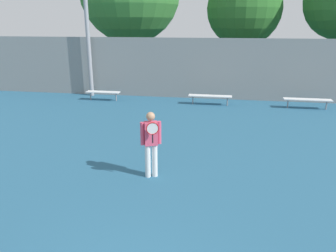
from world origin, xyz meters
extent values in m
cylinder|color=silver|center=(-0.53, 4.80, 0.44)|extent=(0.14, 0.14, 0.87)
cylinder|color=silver|center=(-0.36, 4.87, 0.44)|extent=(0.14, 0.14, 0.87)
cube|color=#DB4C6B|center=(-0.44, 4.84, 1.17)|extent=(0.37, 0.30, 0.60)
cylinder|color=#DB4C6B|center=(-0.64, 4.76, 1.18)|extent=(0.10, 0.10, 0.58)
cylinder|color=#DB4C6B|center=(-0.25, 4.91, 1.18)|extent=(0.10, 0.10, 0.58)
sphere|color=tan|center=(-0.44, 4.84, 1.61)|extent=(0.22, 0.22, 0.22)
cylinder|color=black|center=(-0.34, 4.58, 1.13)|extent=(0.03, 0.03, 0.22)
torus|color=red|center=(-0.34, 4.58, 1.38)|extent=(0.30, 0.14, 0.31)
cylinder|color=silver|center=(-0.34, 4.58, 1.38)|extent=(0.25, 0.10, 0.27)
cube|color=white|center=(0.64, 12.80, 0.44)|extent=(2.06, 0.40, 0.04)
cylinder|color=gray|center=(-0.18, 12.80, 0.21)|extent=(0.06, 0.06, 0.42)
cylinder|color=gray|center=(1.46, 12.80, 0.21)|extent=(0.06, 0.06, 0.42)
cube|color=white|center=(-4.73, 12.80, 0.44)|extent=(1.70, 0.40, 0.04)
cylinder|color=gray|center=(-5.41, 12.80, 0.21)|extent=(0.06, 0.06, 0.42)
cylinder|color=gray|center=(-4.05, 12.80, 0.21)|extent=(0.06, 0.06, 0.42)
cube|color=white|center=(5.05, 12.80, 0.44)|extent=(2.10, 0.40, 0.04)
cylinder|color=gray|center=(4.21, 12.80, 0.21)|extent=(0.06, 0.06, 0.42)
cylinder|color=gray|center=(5.89, 12.80, 0.21)|extent=(0.06, 0.06, 0.42)
cylinder|color=#939399|center=(-5.77, 13.85, 4.85)|extent=(0.21, 0.21, 9.69)
cube|color=gray|center=(0.00, 14.16, 1.53)|extent=(25.34, 0.06, 3.05)
cylinder|color=brown|center=(2.21, 18.15, 1.40)|extent=(0.49, 0.49, 2.81)
sphere|color=#2D6B28|center=(2.21, 18.15, 4.55)|extent=(4.36, 4.36, 4.36)
cylinder|color=brown|center=(-4.68, 18.13, 1.56)|extent=(0.36, 0.36, 3.13)
cylinder|color=brown|center=(7.33, 17.24, 1.62)|extent=(0.54, 0.54, 3.25)
camera|label=1|loc=(1.29, -2.62, 3.79)|focal=35.00mm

